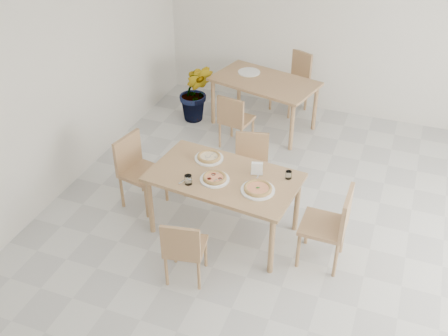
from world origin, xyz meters
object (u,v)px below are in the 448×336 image
(main_table, at_px, (224,182))
(plate_pepperoni, at_px, (215,179))
(plate_mushroom, at_px, (209,158))
(pizza_mushroom, at_px, (209,156))
(potted_plant, at_px, (196,92))
(chair_west, at_px, (136,166))
(tumbler_b, at_px, (188,180))
(second_table, at_px, (264,86))
(chair_north, at_px, (251,161))
(chair_back_n, at_px, (293,77))
(tumbler_a, at_px, (288,175))
(chair_south, at_px, (184,247))
(pizza_pepperoni, at_px, (215,178))
(plate_empty, at_px, (249,72))
(plate_margherita, at_px, (258,190))
(chair_back_s, at_px, (234,118))
(napkin_holder, at_px, (257,169))
(chair_east, at_px, (332,222))

(main_table, height_order, plate_pepperoni, plate_pepperoni)
(plate_mushroom, xyz_separation_m, pizza_mushroom, (0.00, -0.00, 0.02))
(potted_plant, bearing_deg, chair_west, -85.57)
(tumbler_b, relative_size, potted_plant, 0.11)
(chair_west, height_order, second_table, chair_west)
(chair_west, height_order, tumbler_b, chair_west)
(chair_north, height_order, pizza_mushroom, chair_north)
(pizza_mushroom, xyz_separation_m, chair_back_n, (0.22, 2.93, -0.24))
(pizza_mushroom, relative_size, tumbler_a, 3.62)
(chair_south, height_order, chair_west, chair_west)
(chair_west, height_order, pizza_pepperoni, chair_west)
(second_table, distance_m, plate_empty, 0.36)
(plate_margherita, xyz_separation_m, chair_back_s, (-0.92, 1.85, -0.29))
(plate_margherita, distance_m, tumbler_b, 0.73)
(plate_pepperoni, xyz_separation_m, plate_empty, (-0.54, 2.73, 0.00))
(napkin_holder, xyz_separation_m, chair_back_s, (-0.82, 1.57, -0.35))
(chair_east, xyz_separation_m, tumbler_b, (-1.49, -0.19, 0.27))
(chair_north, distance_m, chair_west, 1.36)
(napkin_holder, bearing_deg, tumbler_a, -6.69)
(chair_west, height_order, plate_mushroom, chair_west)
(second_table, height_order, potted_plant, potted_plant)
(pizza_pepperoni, relative_size, potted_plant, 0.29)
(chair_south, bearing_deg, tumbler_b, -81.76)
(chair_west, distance_m, chair_east, 2.36)
(chair_north, xyz_separation_m, chair_east, (1.14, -0.86, 0.06))
(chair_south, distance_m, plate_margherita, 0.95)
(plate_mushroom, distance_m, plate_empty, 2.40)
(plate_margherita, distance_m, second_table, 2.68)
(plate_empty, bearing_deg, second_table, -30.72)
(chair_south, relative_size, chair_back_s, 0.95)
(plate_margherita, height_order, napkin_holder, napkin_holder)
(plate_mushroom, bearing_deg, chair_south, -80.73)
(tumbler_a, relative_size, chair_back_n, 0.09)
(plate_pepperoni, distance_m, chair_back_n, 3.29)
(chair_east, xyz_separation_m, napkin_holder, (-0.88, 0.23, 0.29))
(second_table, bearing_deg, plate_empty, 163.32)
(potted_plant, bearing_deg, pizza_mushroom, -62.80)
(napkin_holder, height_order, second_table, napkin_holder)
(main_table, relative_size, pizza_pepperoni, 6.06)
(plate_pepperoni, relative_size, plate_empty, 0.95)
(chair_east, bearing_deg, plate_mushroom, -102.21)
(chair_west, distance_m, tumbler_b, 0.99)
(chair_north, distance_m, tumbler_a, 0.89)
(tumbler_b, bearing_deg, plate_empty, 96.04)
(chair_east, bearing_deg, plate_empty, -146.00)
(chair_back_s, relative_size, chair_back_n, 0.87)
(tumbler_b, xyz_separation_m, chair_back_n, (0.24, 3.45, -0.26))
(plate_margherita, height_order, chair_back_s, chair_back_s)
(pizza_pepperoni, height_order, chair_back_n, chair_back_n)
(plate_margherita, relative_size, plate_empty, 1.07)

